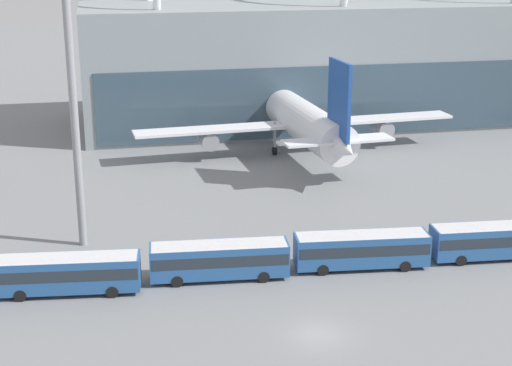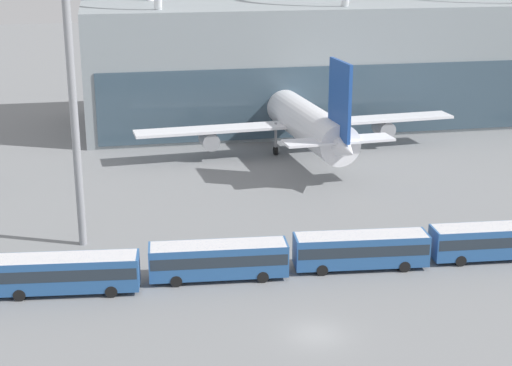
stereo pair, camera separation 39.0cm
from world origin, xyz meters
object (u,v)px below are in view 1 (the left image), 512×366
object	(u,v)px
shuttle_bus_1	(67,272)
shuttle_bus_2	(219,258)
shuttle_bus_4	(496,239)
floodlight_mast	(69,36)
airliner_at_gate_far	(296,116)
shuttle_bus_3	(362,248)

from	to	relation	value
shuttle_bus_1	shuttle_bus_2	bearing A→B (deg)	7.42
shuttle_bus_4	floodlight_mast	size ratio (longest dim) A/B	0.37
airliner_at_gate_far	shuttle_bus_2	size ratio (longest dim) A/B	3.68
shuttle_bus_4	airliner_at_gate_far	bearing A→B (deg)	106.56
shuttle_bus_3	shuttle_bus_4	xyz separation A→B (m)	(12.59, -0.34, 0.00)
airliner_at_gate_far	shuttle_bus_4	world-z (taller)	airliner_at_gate_far
shuttle_bus_2	shuttle_bus_4	xyz separation A→B (m)	(25.19, -0.54, 0.00)
shuttle_bus_1	shuttle_bus_4	distance (m)	37.78
shuttle_bus_1	shuttle_bus_3	distance (m)	25.19
airliner_at_gate_far	shuttle_bus_2	bearing A→B (deg)	152.79
shuttle_bus_2	shuttle_bus_3	distance (m)	12.60
airliner_at_gate_far	shuttle_bus_3	size ratio (longest dim) A/B	3.67
airliner_at_gate_far	floodlight_mast	distance (m)	42.44
shuttle_bus_3	floodlight_mast	size ratio (longest dim) A/B	0.37
shuttle_bus_4	floodlight_mast	xyz separation A→B (m)	(-36.71, 10.72, 17.78)
floodlight_mast	shuttle_bus_3	bearing A→B (deg)	-23.29
shuttle_bus_4	shuttle_bus_3	bearing A→B (deg)	-177.65
floodlight_mast	shuttle_bus_4	bearing A→B (deg)	-16.28
shuttle_bus_3	shuttle_bus_4	world-z (taller)	same
shuttle_bus_3	shuttle_bus_4	bearing A→B (deg)	3.57
shuttle_bus_2	floodlight_mast	xyz separation A→B (m)	(-11.52, 10.18, 17.78)
shuttle_bus_1	floodlight_mast	distance (m)	20.68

